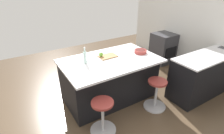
{
  "coord_description": "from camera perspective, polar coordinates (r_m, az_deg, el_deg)",
  "views": [
    {
      "loc": [
        1.44,
        2.47,
        2.34
      ],
      "look_at": [
        -0.19,
        -0.15,
        0.77
      ],
      "focal_mm": 28.36,
      "sensor_mm": 36.0,
      "label": 1
    }
  ],
  "objects": [
    {
      "name": "water_bottle",
      "position": [
        3.29,
        -8.69,
        3.2
      ],
      "size": [
        0.06,
        0.06,
        0.31
      ],
      "color": "silver",
      "rests_on": "kitchen_island"
    },
    {
      "name": "interior_partition_left",
      "position": [
        5.03,
        28.51,
        13.27
      ],
      "size": [
        0.15,
        5.15,
        2.83
      ],
      "color": "silver",
      "rests_on": "ground_plane"
    },
    {
      "name": "ground_plane",
      "position": [
        3.69,
        -1.32,
        -12.33
      ],
      "size": [
        7.41,
        7.41,
        0.0
      ],
      "primitive_type": "plane",
      "color": "brown"
    },
    {
      "name": "stool_middle",
      "position": [
        3.01,
        -2.98,
        -16.01
      ],
      "size": [
        0.44,
        0.44,
        0.61
      ],
      "color": "#B7B7BC",
      "rests_on": "ground_plane"
    },
    {
      "name": "sink_cabinet",
      "position": [
        4.72,
        30.72,
        -0.54
      ],
      "size": [
        2.6,
        0.6,
        1.19
      ],
      "color": "black",
      "rests_on": "ground_plane"
    },
    {
      "name": "oven_range",
      "position": [
        5.56,
        16.14,
        5.88
      ],
      "size": [
        0.6,
        0.61,
        0.88
      ],
      "color": "#38383D",
      "rests_on": "ground_plane"
    },
    {
      "name": "apple_green",
      "position": [
        3.53,
        -3.57,
        4.08
      ],
      "size": [
        0.09,
        0.09,
        0.09
      ],
      "primitive_type": "sphere",
      "color": "#609E2D",
      "rests_on": "cutting_board"
    },
    {
      "name": "fruit_bowl",
      "position": [
        3.79,
        9.15,
        5.04
      ],
      "size": [
        0.26,
        0.26,
        0.07
      ],
      "color": "#993833",
      "rests_on": "kitchen_island"
    },
    {
      "name": "stool_by_window",
      "position": [
        3.59,
        13.95,
        -8.76
      ],
      "size": [
        0.44,
        0.44,
        0.61
      ],
      "color": "#B7B7BC",
      "rests_on": "ground_plane"
    },
    {
      "name": "kitchen_island",
      "position": [
        3.68,
        -0.8,
        -3.76
      ],
      "size": [
        1.88,
        1.18,
        0.91
      ],
      "color": "black",
      "rests_on": "ground_plane"
    },
    {
      "name": "cutting_board",
      "position": [
        3.57,
        -1.35,
        3.49
      ],
      "size": [
        0.36,
        0.24,
        0.02
      ],
      "primitive_type": "cube",
      "color": "olive",
      "rests_on": "kitchen_island"
    }
  ]
}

